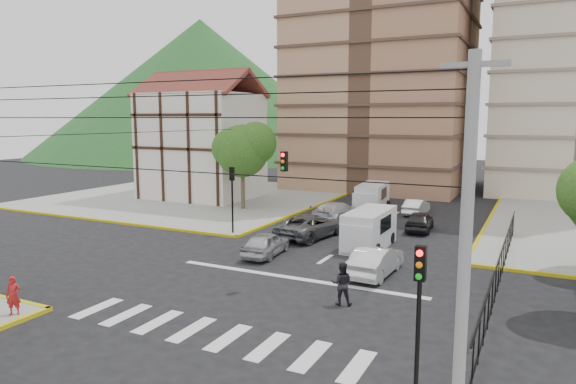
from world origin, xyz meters
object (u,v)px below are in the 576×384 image
Objects in this scene: traffic_light_se at (419,301)px; van_left_lane at (371,198)px; van_right_lane at (368,230)px; car_silver_front_left at (266,244)px; traffic_light_nw at (232,189)px; car_white_front_right at (376,261)px; pedestrian_sw_corner at (13,296)px; pedestrian_crosswalk at (342,284)px.

van_left_lane is at bearing 109.45° from traffic_light_se.
traffic_light_se is 0.87× the size of van_right_lane.
traffic_light_nw is at bearing -43.39° from car_silver_front_left.
car_silver_front_left is (-1.11, -16.31, -0.42)m from van_left_lane.
traffic_light_se reaches higher than car_silver_front_left.
car_white_front_right is (-4.47, 11.25, -2.38)m from traffic_light_se.
pedestrian_sw_corner is at bearing -89.44° from traffic_light_nw.
car_silver_front_left is 8.46m from pedestrian_crosswalk.
van_left_lane reaches higher than pedestrian_sw_corner.
car_white_front_right is 15.99m from pedestrian_sw_corner.
van_right_lane reaches higher than car_white_front_right.
traffic_light_se reaches higher than van_left_lane.
pedestrian_crosswalk is at bearing -38.95° from traffic_light_nw.
car_white_front_right reaches higher than car_silver_front_left.
car_white_front_right is (1.97, -4.93, -0.37)m from van_right_lane.
pedestrian_crosswalk is (-0.09, -4.58, 0.18)m from car_white_front_right.
traffic_light_se is 15.60m from pedestrian_sw_corner.
pedestrian_crosswalk is (1.89, -9.50, -0.19)m from van_right_lane.
traffic_light_nw is 0.87× the size of van_right_lane.
van_right_lane is 1.13× the size of car_white_front_right.
pedestrian_sw_corner is 12.98m from pedestrian_crosswalk.
van_right_lane reaches higher than pedestrian_crosswalk.
traffic_light_se is 8.37m from pedestrian_crosswalk.
traffic_light_se is 2.41× the size of pedestrian_crosswalk.
car_silver_front_left is (4.49, -3.59, -2.43)m from traffic_light_nw.
pedestrian_sw_corner is (-5.45, -28.70, -0.18)m from van_left_lane.
traffic_light_nw is 16.14m from pedestrian_sw_corner.
van_right_lane reaches higher than car_silver_front_left.
traffic_light_se is at bearing -75.41° from van_left_lane.
van_left_lane is 29.21m from pedestrian_sw_corner.
van_right_lane is 1.26× the size of car_silver_front_left.
pedestrian_crosswalk is (11.05, -8.93, -2.20)m from traffic_light_nw.
van_left_lane is at bearing -69.96° from car_white_front_right.
traffic_light_nw reaches higher than car_white_front_right.
van_left_lane is at bearing 46.02° from pedestrian_sw_corner.
traffic_light_se is 1.00× the size of traffic_light_nw.
pedestrian_crosswalk reaches higher than car_silver_front_left.
car_silver_front_left is at bearing -4.45° from car_white_front_right.
pedestrian_sw_corner is at bearing 15.36° from pedestrian_crosswalk.
car_silver_front_left is at bearing 37.47° from pedestrian_sw_corner.
traffic_light_nw is 1.10× the size of car_silver_front_left.
pedestrian_crosswalk is at bearing -80.74° from van_left_lane.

